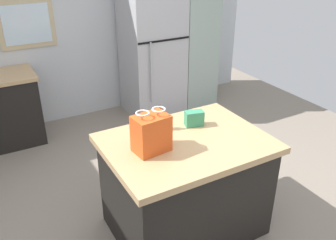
% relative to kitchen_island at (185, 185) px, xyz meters
% --- Properties ---
extents(ground, '(6.53, 6.53, 0.00)m').
position_rel_kitchen_island_xyz_m(ground, '(-0.08, 0.08, -0.45)').
color(ground, gray).
extents(back_wall, '(5.44, 0.13, 2.77)m').
position_rel_kitchen_island_xyz_m(back_wall, '(-0.09, 2.76, 0.94)').
color(back_wall, silver).
rests_on(back_wall, ground).
extents(kitchen_island, '(1.28, 0.96, 0.88)m').
position_rel_kitchen_island_xyz_m(kitchen_island, '(0.00, 0.00, 0.00)').
color(kitchen_island, black).
rests_on(kitchen_island, ground).
extents(refrigerator, '(0.76, 0.74, 1.83)m').
position_rel_kitchen_island_xyz_m(refrigerator, '(0.88, 2.33, 0.47)').
color(refrigerator, '#B7B7BC').
rests_on(refrigerator, ground).
extents(tall_cabinet, '(0.53, 0.66, 2.11)m').
position_rel_kitchen_island_xyz_m(tall_cabinet, '(1.55, 2.33, 0.61)').
color(tall_cabinet, '#9EB2A8').
rests_on(tall_cabinet, ground).
extents(shopping_bag, '(0.28, 0.21, 0.33)m').
position_rel_kitchen_island_xyz_m(shopping_bag, '(-0.31, 0.00, 0.58)').
color(shopping_bag, '#DB511E').
rests_on(shopping_bag, kitchen_island).
extents(small_box, '(0.17, 0.12, 0.13)m').
position_rel_kitchen_island_xyz_m(small_box, '(0.19, 0.19, 0.50)').
color(small_box, '#388E66').
rests_on(small_box, kitchen_island).
extents(bottle, '(0.06, 0.06, 0.22)m').
position_rel_kitchen_island_xyz_m(bottle, '(-0.09, 0.27, 0.53)').
color(bottle, '#4C9956').
rests_on(bottle, kitchen_island).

